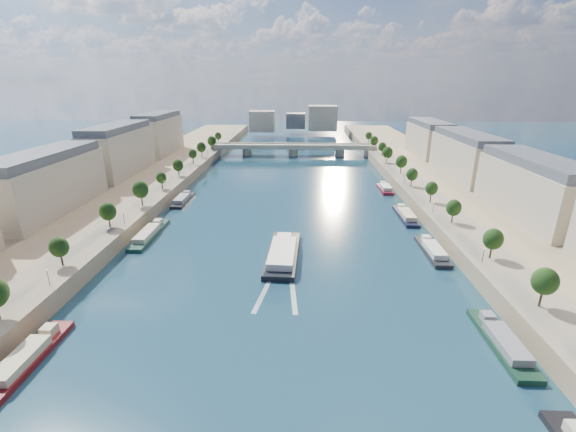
{
  "coord_description": "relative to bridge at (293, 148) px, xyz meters",
  "views": [
    {
      "loc": [
        5.14,
        -46.45,
        50.08
      ],
      "look_at": [
        0.96,
        79.75,
        5.0
      ],
      "focal_mm": 24.0,
      "sensor_mm": 36.0,
      "label": 1
    }
  ],
  "objects": [
    {
      "name": "buildings_right",
      "position": [
        85.0,
        -105.93,
        11.37
      ],
      "size": [
        16.0,
        226.0,
        23.2
      ],
      "color": "#C4B196",
      "rests_on": "ground"
    },
    {
      "name": "moored_barges_left",
      "position": [
        -45.5,
        -174.93,
        -4.24
      ],
      "size": [
        5.0,
        152.31,
        3.6
      ],
      "color": "#151F30",
      "rests_on": "ground"
    },
    {
      "name": "wake",
      "position": [
        0.14,
        -177.43,
        -5.06
      ],
      "size": [
        10.76,
        26.01,
        0.04
      ],
      "color": "silver",
      "rests_on": "ground"
    },
    {
      "name": "trees_right",
      "position": [
        55.0,
        -107.93,
        5.39
      ],
      "size": [
        4.8,
        268.8,
        8.26
      ],
      "color": "#382B1E",
      "rests_on": "ground"
    },
    {
      "name": "lamps_left",
      "position": [
        -52.5,
        -127.93,
        2.7
      ],
      "size": [
        0.36,
        200.36,
        4.28
      ],
      "color": "black",
      "rests_on": "ground"
    },
    {
      "name": "bridge",
      "position": [
        0.0,
        0.0,
        0.0
      ],
      "size": [
        112.0,
        12.0,
        8.15
      ],
      "color": "#C1B79E",
      "rests_on": "ground"
    },
    {
      "name": "ground",
      "position": [
        0.0,
        -117.93,
        -5.08
      ],
      "size": [
        700.0,
        700.0,
        0.0
      ],
      "primitive_type": "plane",
      "color": "#0D2939",
      "rests_on": "ground"
    },
    {
      "name": "buildings_left",
      "position": [
        -85.0,
        -105.93,
        11.37
      ],
      "size": [
        16.0,
        226.0,
        23.2
      ],
      "color": "#C4B196",
      "rests_on": "ground"
    },
    {
      "name": "quay_left",
      "position": [
        -72.0,
        -117.93,
        -2.58
      ],
      "size": [
        44.0,
        520.0,
        5.0
      ],
      "primitive_type": "cube",
      "color": "#9E8460",
      "rests_on": "ground"
    },
    {
      "name": "tour_barge",
      "position": [
        0.14,
        -160.91,
        -3.87
      ],
      "size": [
        10.06,
        31.07,
        4.17
      ],
      "rotation": [
        0.0,
        0.0,
        -0.04
      ],
      "color": "black",
      "rests_on": "ground"
    },
    {
      "name": "skyline",
      "position": [
        3.19,
        101.59,
        9.57
      ],
      "size": [
        79.0,
        42.0,
        22.0
      ],
      "color": "#C4B196",
      "rests_on": "ground"
    },
    {
      "name": "trees_left",
      "position": [
        -55.0,
        -115.93,
        5.39
      ],
      "size": [
        4.8,
        268.8,
        8.26
      ],
      "color": "#382B1E",
      "rests_on": "ground"
    },
    {
      "name": "moored_barges_right",
      "position": [
        45.5,
        -162.5,
        -4.24
      ],
      "size": [
        5.0,
        162.22,
        3.6
      ],
      "color": "black",
      "rests_on": "ground"
    },
    {
      "name": "pave_right",
      "position": [
        57.0,
        -117.93,
        -0.03
      ],
      "size": [
        14.0,
        520.0,
        0.1
      ],
      "primitive_type": "cube",
      "color": "gray",
      "rests_on": "quay_right"
    },
    {
      "name": "pave_left",
      "position": [
        -57.0,
        -117.93,
        -0.03
      ],
      "size": [
        14.0,
        520.0,
        0.1
      ],
      "primitive_type": "cube",
      "color": "gray",
      "rests_on": "quay_left"
    },
    {
      "name": "lamps_right",
      "position": [
        52.5,
        -112.93,
        2.7
      ],
      "size": [
        0.36,
        200.36,
        4.28
      ],
      "color": "black",
      "rests_on": "ground"
    },
    {
      "name": "quay_right",
      "position": [
        72.0,
        -117.93,
        -2.58
      ],
      "size": [
        44.0,
        520.0,
        5.0
      ],
      "primitive_type": "cube",
      "color": "#9E8460",
      "rests_on": "ground"
    }
  ]
}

